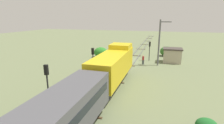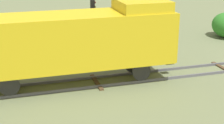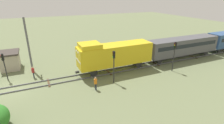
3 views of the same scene
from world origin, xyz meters
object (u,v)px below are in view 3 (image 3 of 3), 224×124
object	(u,v)px
catenary_mast	(28,44)
relay_hut	(10,60)
traffic_signal_near	(4,62)
traffic_signal_far	(175,51)
passenger_car_leading	(183,45)
worker_by_signal	(96,83)
locomotive	(114,54)
traffic_signal_mid	(114,61)
worker_near_track	(33,71)

from	to	relation	value
catenary_mast	relay_hut	xyz separation A→B (m)	(-2.44, -3.04, -2.88)
traffic_signal_near	traffic_signal_far	xyz separation A→B (m)	(6.80, 22.55, 0.50)
passenger_car_leading	worker_by_signal	xyz separation A→B (m)	(4.20, -17.73, -1.53)
locomotive	traffic_signal_far	size ratio (longest dim) A/B	2.56
worker_by_signal	locomotive	bearing A→B (deg)	79.61
locomotive	relay_hut	size ratio (longest dim) A/B	3.31
traffic_signal_mid	relay_hut	bearing A→B (deg)	-130.55
traffic_signal_mid	worker_by_signal	distance (m)	3.53
passenger_car_leading	worker_by_signal	world-z (taller)	passenger_car_leading
traffic_signal_far	locomotive	bearing A→B (deg)	-114.05
worker_by_signal	catenary_mast	world-z (taller)	catenary_mast
traffic_signal_near	worker_near_track	world-z (taller)	traffic_signal_near
worker_near_track	catenary_mast	distance (m)	4.22
locomotive	worker_near_track	bearing A→B (deg)	-102.10
traffic_signal_far	passenger_car_leading	bearing A→B (deg)	124.34
traffic_signal_mid	passenger_car_leading	bearing A→B (deg)	102.82
traffic_signal_far	worker_near_track	xyz separation A→B (m)	(-6.00, -19.26, -2.14)
locomotive	catenary_mast	size ratio (longest dim) A/B	1.44
locomotive	relay_hut	distance (m)	16.25
worker_near_track	relay_hut	distance (m)	6.01
passenger_car_leading	traffic_signal_near	world-z (taller)	passenger_car_leading
traffic_signal_mid	catenary_mast	world-z (taller)	catenary_mast
traffic_signal_near	relay_hut	distance (m)	4.48
traffic_signal_mid	relay_hut	world-z (taller)	traffic_signal_mid
locomotive	traffic_signal_mid	size ratio (longest dim) A/B	2.66
traffic_signal_mid	traffic_signal_far	xyz separation A→B (m)	(0.20, 9.68, 0.12)
passenger_car_leading	worker_near_track	xyz separation A→B (m)	(-2.40, -24.53, -1.53)
worker_by_signal	catenary_mast	distance (m)	12.01
traffic_signal_far	relay_hut	world-z (taller)	traffic_signal_far
traffic_signal_near	worker_near_track	xyz separation A→B (m)	(0.80, 3.29, -1.64)
passenger_car_leading	traffic_signal_mid	bearing A→B (deg)	-77.18
passenger_car_leading	worker_by_signal	size ratio (longest dim) A/B	8.24
locomotive	traffic_signal_near	xyz separation A→B (m)	(-3.20, -14.49, -0.14)
traffic_signal_far	worker_near_track	bearing A→B (deg)	-107.30
locomotive	traffic_signal_far	world-z (taller)	locomotive
locomotive	passenger_car_leading	xyz separation A→B (m)	(0.00, 13.34, -0.25)
relay_hut	catenary_mast	bearing A→B (deg)	51.24
traffic_signal_near	traffic_signal_far	world-z (taller)	traffic_signal_far
traffic_signal_far	worker_near_track	world-z (taller)	traffic_signal_far
passenger_car_leading	traffic_signal_mid	size ratio (longest dim) A/B	3.21
traffic_signal_far	catenary_mast	size ratio (longest dim) A/B	0.56
traffic_signal_mid	catenary_mast	xyz separation A→B (m)	(-8.46, -9.70, 1.24)
worker_near_track	worker_by_signal	bearing A→B (deg)	59.26
traffic_signal_far	relay_hut	xyz separation A→B (m)	(-11.10, -22.42, -1.75)
relay_hut	traffic_signal_far	bearing A→B (deg)	63.66
traffic_signal_mid	traffic_signal_near	bearing A→B (deg)	-117.14
traffic_signal_near	traffic_signal_mid	bearing A→B (deg)	62.86
traffic_signal_near	traffic_signal_mid	distance (m)	14.47
traffic_signal_mid	worker_by_signal	world-z (taller)	traffic_signal_mid
worker_by_signal	catenary_mast	xyz separation A→B (m)	(-9.26, -6.92, 3.27)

